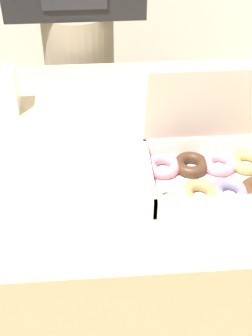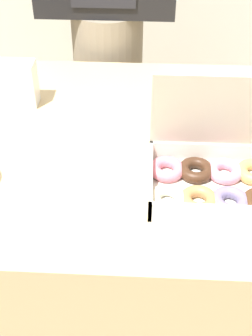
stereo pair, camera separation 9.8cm
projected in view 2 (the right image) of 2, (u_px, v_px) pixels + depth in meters
The scene contains 5 objects.
ground_plane at pixel (144, 310), 1.64m from camera, with size 14.00×14.00×0.00m, color gray.
table at pixel (147, 239), 1.41m from camera, with size 1.20×0.84×0.73m.
donut_box at pixel (213, 175), 1.01m from camera, with size 0.30×0.21×0.26m.
napkin_holder at pixel (18, 83), 1.27m from camera, with size 0.10×0.06×0.12m.
person_customer at pixel (107, 7), 1.56m from camera, with size 0.45×0.25×1.60m.
Camera 2 is at (-0.01, -0.95, 1.42)m, focal length 50.00 mm.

